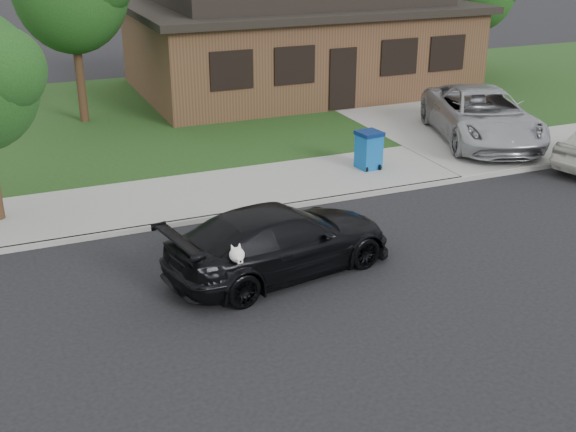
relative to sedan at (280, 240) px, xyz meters
name	(u,v)px	position (x,y,z in m)	size (l,w,h in m)	color
ground	(408,260)	(2.57, -0.53, -0.67)	(120.00, 120.00, 0.00)	black
sidewalk	(307,180)	(2.57, 4.47, -0.61)	(60.00, 3.00, 0.12)	gray
curb	(332,199)	(2.57, 2.97, -0.61)	(60.00, 0.12, 0.12)	gray
lawn	(215,110)	(2.57, 12.47, -0.60)	(60.00, 13.00, 0.13)	#193814
driveway	(406,113)	(8.57, 9.47, -0.60)	(4.50, 13.00, 0.14)	gray
sedan	(280,240)	(0.00, 0.00, 0.00)	(4.87, 2.73, 1.33)	black
minivan	(482,115)	(8.74, 5.52, 0.24)	(2.55, 5.53, 1.54)	#ABADB3
recycling_bin	(369,150)	(4.42, 4.59, -0.04)	(0.68, 0.69, 1.01)	#0E549F
house	(297,36)	(6.57, 14.47, 1.47)	(12.60, 8.60, 4.65)	#422B1C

